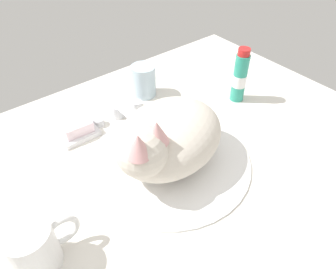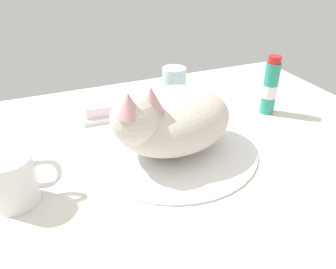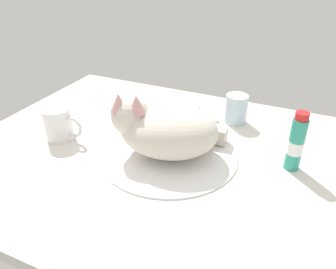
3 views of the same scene
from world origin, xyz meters
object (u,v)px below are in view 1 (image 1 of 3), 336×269
object	(u,v)px
cat	(165,138)
coffee_mug	(35,247)
faucet	(121,111)
rinse_cup	(144,81)
toothpaste_bottle	(240,77)
soap_bar	(77,127)

from	to	relation	value
cat	coffee_mug	world-z (taller)	cat
faucet	rinse_cup	size ratio (longest dim) A/B	1.65
rinse_cup	toothpaste_bottle	world-z (taller)	toothpaste_bottle
faucet	coffee_mug	distance (cm)	39.63
coffee_mug	soap_bar	xyz separation A→B (cm)	(19.51, 25.15, -2.00)
coffee_mug	rinse_cup	xyz separation A→B (cm)	(42.18, 29.76, -0.13)
faucet	soap_bar	size ratio (longest dim) A/B	2.16
cat	toothpaste_bottle	size ratio (longest dim) A/B	1.90
toothpaste_bottle	soap_bar	bearing A→B (deg)	162.25
toothpaste_bottle	rinse_cup	bearing A→B (deg)	136.34
soap_bar	toothpaste_bottle	world-z (taller)	toothpaste_bottle
coffee_mug	rinse_cup	world-z (taller)	coffee_mug
faucet	cat	distance (cm)	20.53
faucet	cat	size ratio (longest dim) A/B	0.51
cat	toothpaste_bottle	distance (cm)	31.92
cat	toothpaste_bottle	bearing A→B (deg)	13.21
faucet	toothpaste_bottle	world-z (taller)	toothpaste_bottle
cat	soap_bar	bearing A→B (deg)	116.65
faucet	soap_bar	xyz separation A→B (cm)	(-11.67, 0.78, 0.19)
faucet	toothpaste_bottle	size ratio (longest dim) A/B	0.96
soap_bar	coffee_mug	bearing A→B (deg)	-127.81
faucet	toothpaste_bottle	bearing A→B (deg)	-22.76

